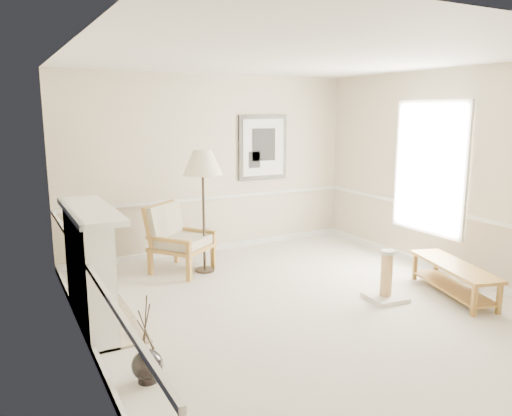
{
  "coord_description": "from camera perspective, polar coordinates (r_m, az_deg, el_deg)",
  "views": [
    {
      "loc": [
        -3.18,
        -4.8,
        2.32
      ],
      "look_at": [
        -0.26,
        0.7,
        1.1
      ],
      "focal_mm": 35.0,
      "sensor_mm": 36.0,
      "label": 1
    }
  ],
  "objects": [
    {
      "name": "bench",
      "position": [
        6.86,
        21.65,
        -7.09
      ],
      "size": [
        0.81,
        1.5,
        0.41
      ],
      "rotation": [
        0.0,
        0.0,
        -0.28
      ],
      "color": "olive",
      "rests_on": "ground"
    },
    {
      "name": "room",
      "position": [
        5.92,
        6.27,
        6.61
      ],
      "size": [
        5.04,
        5.54,
        2.92
      ],
      "color": "beige",
      "rests_on": "ground"
    },
    {
      "name": "scratching_post",
      "position": [
        6.47,
        14.63,
        -8.43
      ],
      "size": [
        0.48,
        0.48,
        0.63
      ],
      "rotation": [
        0.0,
        0.0,
        -0.09
      ],
      "color": "silver",
      "rests_on": "ground"
    },
    {
      "name": "fireplace",
      "position": [
        5.72,
        -18.41,
        -6.59
      ],
      "size": [
        0.64,
        1.64,
        1.31
      ],
      "color": "white",
      "rests_on": "ground"
    },
    {
      "name": "floor_lamp",
      "position": [
        7.11,
        -6.12,
        4.82
      ],
      "size": [
        0.73,
        0.73,
        1.78
      ],
      "rotation": [
        0.0,
        0.0,
        -0.4
      ],
      "color": "black",
      "rests_on": "ground"
    },
    {
      "name": "floor_vase",
      "position": [
        4.63,
        -12.32,
        -17.22
      ],
      "size": [
        0.27,
        0.27,
        0.79
      ],
      "rotation": [
        0.0,
        0.0,
        0.18
      ],
      "color": "black",
      "rests_on": "ground"
    },
    {
      "name": "ground",
      "position": [
        6.21,
        5.24,
        -10.91
      ],
      "size": [
        5.5,
        5.5,
        0.0
      ],
      "primitive_type": "plane",
      "color": "silver",
      "rests_on": "ground"
    },
    {
      "name": "armchair",
      "position": [
        7.37,
        -9.2,
        -3.1
      ],
      "size": [
        1.07,
        1.08,
        0.99
      ],
      "rotation": [
        0.0,
        0.0,
        0.63
      ],
      "color": "olive",
      "rests_on": "ground"
    }
  ]
}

